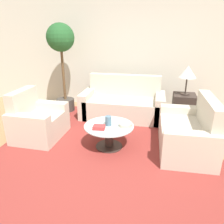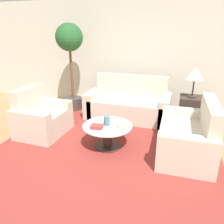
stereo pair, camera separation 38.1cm
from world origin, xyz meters
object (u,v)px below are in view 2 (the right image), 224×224
at_px(sofa_main, 129,105).
at_px(table_lamp, 195,74).
at_px(vase, 107,121).
at_px(book_stack, 97,127).
at_px(bowl, 124,125).
at_px(potted_plant, 70,50).
at_px(coffee_table, 108,133).
at_px(loveseat, 190,138).
at_px(armchair, 41,119).

bearing_deg(sofa_main, table_lamp, 0.49).
xyz_separation_m(table_lamp, vase, (-1.36, -1.46, -0.59)).
distance_m(sofa_main, book_stack, 1.63).
bearing_deg(bowl, table_lamp, 53.65).
distance_m(potted_plant, bowl, 2.52).
relative_size(sofa_main, vase, 11.37).
xyz_separation_m(coffee_table, book_stack, (-0.13, -0.17, 0.17)).
relative_size(coffee_table, book_stack, 4.18).
height_order(table_lamp, bowl, table_lamp).
bearing_deg(bowl, book_stack, -156.19).
relative_size(table_lamp, vase, 3.75).
bearing_deg(loveseat, armchair, -90.34).
height_order(coffee_table, book_stack, book_stack).
bearing_deg(book_stack, potted_plant, 122.88).
relative_size(loveseat, potted_plant, 0.65).
distance_m(loveseat, coffee_table, 1.34).
xyz_separation_m(sofa_main, bowl, (0.26, -1.44, 0.14)).
bearing_deg(loveseat, vase, -84.44).
height_order(potted_plant, book_stack, potted_plant).
height_order(sofa_main, book_stack, sofa_main).
xyz_separation_m(loveseat, bowl, (-1.06, -0.16, 0.14)).
height_order(coffee_table, bowl, bowl).
xyz_separation_m(table_lamp, bowl, (-1.07, -1.45, -0.64)).
bearing_deg(table_lamp, potted_plant, 178.10).
bearing_deg(sofa_main, book_stack, -94.90).
bearing_deg(vase, potted_plant, 132.76).
height_order(armchair, loveseat, loveseat).
distance_m(armchair, loveseat, 2.73).
distance_m(table_lamp, book_stack, 2.29).
distance_m(potted_plant, vase, 2.32).
distance_m(coffee_table, vase, 0.22).
distance_m(vase, bowl, 0.29).
relative_size(vase, bowl, 0.75).
height_order(loveseat, coffee_table, loveseat).
bearing_deg(bowl, sofa_main, 100.41).
distance_m(armchair, coffee_table, 1.41).
bearing_deg(potted_plant, vase, -47.24).
xyz_separation_m(bowl, book_stack, (-0.40, -0.18, -0.00)).
bearing_deg(book_stack, vase, 51.33).
distance_m(armchair, book_stack, 1.31).
distance_m(table_lamp, vase, 2.08).
distance_m(loveseat, potted_plant, 3.31).
bearing_deg(armchair, loveseat, -87.70).
height_order(vase, book_stack, vase).
relative_size(vase, book_stack, 0.81).
xyz_separation_m(coffee_table, potted_plant, (-1.45, 1.56, 1.18)).
height_order(table_lamp, vase, table_lamp).
bearing_deg(coffee_table, table_lamp, 47.45).
bearing_deg(sofa_main, potted_plant, 175.92).
xyz_separation_m(armchair, table_lamp, (2.74, 1.35, 0.78)).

